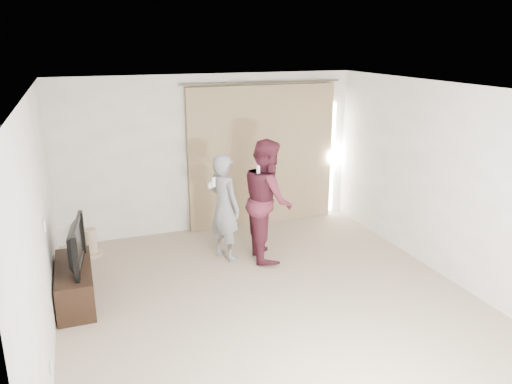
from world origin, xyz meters
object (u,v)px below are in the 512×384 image
(tv, at_px, (70,245))
(person_woman, at_px, (267,200))
(tv_console, at_px, (75,284))
(person_man, at_px, (224,207))

(tv, distance_m, person_woman, 2.76)
(tv_console, relative_size, tv, 1.27)
(person_man, height_order, person_woman, person_woman)
(tv, bearing_deg, person_man, -67.48)
(person_woman, bearing_deg, person_man, 163.62)
(tv, relative_size, person_woman, 0.54)
(tv, height_order, person_woman, person_woman)
(tv_console, distance_m, person_man, 2.27)
(tv_console, bearing_deg, tv, 90.00)
(tv, relative_size, person_man, 0.61)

